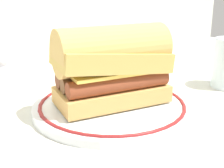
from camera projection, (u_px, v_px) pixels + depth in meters
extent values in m
plane|color=beige|center=(98.00, 109.00, 0.50)|extent=(1.50, 1.50, 0.00)
cylinder|color=white|center=(112.00, 107.00, 0.50)|extent=(0.26, 0.26, 0.01)
torus|color=maroon|center=(112.00, 103.00, 0.50)|extent=(0.24, 0.24, 0.01)
cube|color=tan|center=(112.00, 94.00, 0.49)|extent=(0.19, 0.12, 0.03)
cylinder|color=brown|center=(120.00, 84.00, 0.46)|extent=(0.16, 0.06, 0.03)
cylinder|color=brown|center=(112.00, 79.00, 0.48)|extent=(0.16, 0.06, 0.03)
cylinder|color=brown|center=(105.00, 74.00, 0.51)|extent=(0.16, 0.06, 0.03)
cube|color=#EFC64C|center=(112.00, 70.00, 0.48)|extent=(0.16, 0.11, 0.01)
cube|color=tan|center=(112.00, 59.00, 0.47)|extent=(0.19, 0.12, 0.05)
cylinder|color=tan|center=(112.00, 49.00, 0.47)|extent=(0.19, 0.11, 0.07)
cylinder|color=white|center=(3.00, 81.00, 0.56)|extent=(0.03, 0.03, 0.06)
sphere|color=silver|center=(0.00, 61.00, 0.54)|extent=(0.03, 0.03, 0.03)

